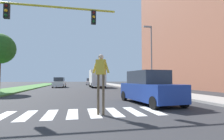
# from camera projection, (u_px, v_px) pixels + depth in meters

# --- Properties ---
(ground_plane) EXTENTS (140.00, 140.00, 0.00)m
(ground_plane) POSITION_uv_depth(u_px,v_px,m) (78.00, 88.00, 28.74)
(ground_plane) COLOR #2D2D30
(crosswalk) EXTENTS (6.75, 2.20, 0.01)m
(crosswalk) POSITION_uv_depth(u_px,v_px,m) (83.00, 113.00, 7.36)
(crosswalk) COLOR silver
(crosswalk) RESTS_ON ground_plane
(median_strip) EXTENTS (4.14, 64.00, 0.15)m
(median_strip) POSITION_uv_depth(u_px,v_px,m) (20.00, 89.00, 25.10)
(median_strip) COLOR #477A38
(median_strip) RESTS_ON ground_plane
(apartment_block_right) EXTENTS (10.41, 34.96, 23.45)m
(apartment_block_right) POSITION_uv_depth(u_px,v_px,m) (218.00, 10.00, 25.68)
(apartment_block_right) COLOR #A36047
(apartment_block_right) RESTS_ON ground_plane
(sidewalk_right) EXTENTS (3.00, 64.00, 0.15)m
(sidewalk_right) POSITION_uv_depth(u_px,v_px,m) (132.00, 87.00, 28.56)
(sidewalk_right) COLOR #9E9991
(sidewalk_right) RESTS_ON ground_plane
(traffic_light_gantry) EXTENTS (8.55, 0.30, 6.00)m
(traffic_light_gantry) POSITION_uv_depth(u_px,v_px,m) (5.00, 25.00, 9.15)
(traffic_light_gantry) COLOR gold
(traffic_light_gantry) RESTS_ON median_strip
(street_lamp_right) EXTENTS (1.02, 0.24, 7.50)m
(street_lamp_right) POSITION_uv_depth(u_px,v_px,m) (151.00, 52.00, 19.90)
(street_lamp_right) COLOR slate
(street_lamp_right) RESTS_ON sidewalk_right
(pedestrian_performer) EXTENTS (0.71, 0.40, 2.49)m
(pedestrian_performer) POSITION_uv_depth(u_px,v_px,m) (101.00, 74.00, 7.11)
(pedestrian_performer) COLOR brown
(pedestrian_performer) RESTS_ON ground_plane
(suv_crossing) EXTENTS (2.46, 4.79, 1.97)m
(suv_crossing) POSITION_uv_depth(u_px,v_px,m) (149.00, 88.00, 10.35)
(suv_crossing) COLOR navy
(suv_crossing) RESTS_ON ground_plane
(sedan_midblock) EXTENTS (2.09, 4.45, 1.77)m
(sedan_midblock) POSITION_uv_depth(u_px,v_px,m) (59.00, 83.00, 30.41)
(sedan_midblock) COLOR silver
(sedan_midblock) RESTS_ON ground_plane
(sedan_distant) EXTENTS (2.05, 4.10, 1.70)m
(sedan_distant) POSITION_uv_depth(u_px,v_px,m) (90.00, 82.00, 43.71)
(sedan_distant) COLOR silver
(sedan_distant) RESTS_ON ground_plane
(truck_box_delivery) EXTENTS (2.40, 6.20, 3.10)m
(truck_box_delivery) POSITION_uv_depth(u_px,v_px,m) (97.00, 78.00, 30.27)
(truck_box_delivery) COLOR silver
(truck_box_delivery) RESTS_ON ground_plane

